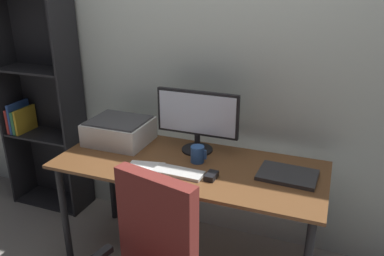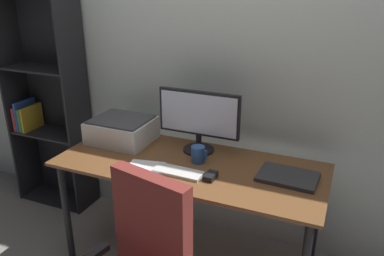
% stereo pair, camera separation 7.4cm
% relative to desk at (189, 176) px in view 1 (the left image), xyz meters
% --- Properties ---
extents(back_wall, '(6.40, 0.10, 2.60)m').
position_rel_desk_xyz_m(back_wall, '(0.00, 0.51, 0.65)').
color(back_wall, beige).
rests_on(back_wall, ground).
extents(desk, '(1.61, 0.67, 0.74)m').
position_rel_desk_xyz_m(desk, '(0.00, 0.00, 0.00)').
color(desk, brown).
rests_on(desk, ground).
extents(monitor, '(0.53, 0.20, 0.40)m').
position_rel_desk_xyz_m(monitor, '(-0.02, 0.19, 0.31)').
color(monitor, black).
rests_on(monitor, desk).
extents(keyboard, '(0.29, 0.12, 0.02)m').
position_rel_desk_xyz_m(keyboard, '(-0.01, -0.14, 0.09)').
color(keyboard, silver).
rests_on(keyboard, desk).
extents(mouse, '(0.06, 0.10, 0.03)m').
position_rel_desk_xyz_m(mouse, '(0.18, -0.13, 0.10)').
color(mouse, black).
rests_on(mouse, desk).
extents(coffee_mug, '(0.10, 0.08, 0.10)m').
position_rel_desk_xyz_m(coffee_mug, '(0.04, 0.04, 0.14)').
color(coffee_mug, '#285193').
rests_on(coffee_mug, desk).
extents(laptop, '(0.33, 0.25, 0.02)m').
position_rel_desk_xyz_m(laptop, '(0.58, 0.05, 0.10)').
color(laptop, '#2D2D30').
rests_on(laptop, desk).
extents(printer, '(0.40, 0.34, 0.16)m').
position_rel_desk_xyz_m(printer, '(-0.56, 0.14, 0.17)').
color(printer, silver).
rests_on(printer, desk).
extents(paper_sheet, '(0.26, 0.33, 0.00)m').
position_rel_desk_xyz_m(paper_sheet, '(-0.21, -0.21, 0.09)').
color(paper_sheet, white).
rests_on(paper_sheet, desk).
extents(bookshelf, '(0.63, 0.28, 1.75)m').
position_rel_desk_xyz_m(bookshelf, '(-1.37, 0.33, 0.21)').
color(bookshelf, black).
rests_on(bookshelf, ground).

